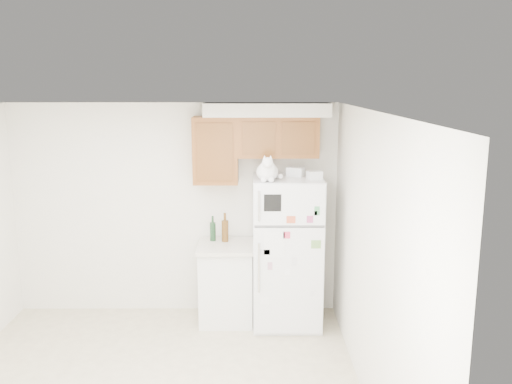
{
  "coord_description": "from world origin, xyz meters",
  "views": [
    {
      "loc": [
        0.92,
        -4.23,
        2.72
      ],
      "look_at": [
        0.95,
        1.55,
        1.55
      ],
      "focal_mm": 38.0,
      "sensor_mm": 36.0,
      "label": 1
    }
  ],
  "objects_px": {
    "storage_box_back": "(296,172)",
    "storage_box_front": "(315,175)",
    "cat": "(267,171)",
    "bottle_amber": "(225,227)",
    "refrigerator": "(287,252)",
    "base_counter": "(227,282)",
    "bottle_green": "(213,228)"
  },
  "relations": [
    {
      "from": "base_counter",
      "to": "storage_box_back",
      "type": "xyz_separation_m",
      "value": [
        0.78,
        0.01,
        1.29
      ]
    },
    {
      "from": "base_counter",
      "to": "storage_box_back",
      "type": "distance_m",
      "value": 1.51
    },
    {
      "from": "cat",
      "to": "bottle_amber",
      "type": "height_order",
      "value": "cat"
    },
    {
      "from": "storage_box_front",
      "to": "base_counter",
      "type": "bearing_deg",
      "value": 153.85
    },
    {
      "from": "storage_box_back",
      "to": "bottle_amber",
      "type": "bearing_deg",
      "value": -163.03
    },
    {
      "from": "cat",
      "to": "storage_box_back",
      "type": "bearing_deg",
      "value": 42.57
    },
    {
      "from": "cat",
      "to": "bottle_green",
      "type": "xyz_separation_m",
      "value": [
        -0.62,
        0.42,
        -0.74
      ]
    },
    {
      "from": "refrigerator",
      "to": "storage_box_front",
      "type": "relative_size",
      "value": 11.33
    },
    {
      "from": "storage_box_back",
      "to": "cat",
      "type": "bearing_deg",
      "value": -113.75
    },
    {
      "from": "storage_box_back",
      "to": "storage_box_front",
      "type": "height_order",
      "value": "storage_box_back"
    },
    {
      "from": "refrigerator",
      "to": "base_counter",
      "type": "distance_m",
      "value": 0.79
    },
    {
      "from": "base_counter",
      "to": "bottle_green",
      "type": "distance_m",
      "value": 0.64
    },
    {
      "from": "storage_box_back",
      "to": "bottle_green",
      "type": "distance_m",
      "value": 1.17
    },
    {
      "from": "refrigerator",
      "to": "cat",
      "type": "height_order",
      "value": "cat"
    },
    {
      "from": "refrigerator",
      "to": "bottle_green",
      "type": "relative_size",
      "value": 5.84
    },
    {
      "from": "refrigerator",
      "to": "bottle_amber",
      "type": "height_order",
      "value": "refrigerator"
    },
    {
      "from": "base_counter",
      "to": "bottle_amber",
      "type": "xyz_separation_m",
      "value": [
        -0.02,
        0.11,
        0.63
      ]
    },
    {
      "from": "storage_box_front",
      "to": "bottle_green",
      "type": "height_order",
      "value": "storage_box_front"
    },
    {
      "from": "refrigerator",
      "to": "bottle_amber",
      "type": "xyz_separation_m",
      "value": [
        -0.71,
        0.18,
        0.24
      ]
    },
    {
      "from": "cat",
      "to": "bottle_green",
      "type": "bearing_deg",
      "value": 145.82
    },
    {
      "from": "storage_box_back",
      "to": "bottle_amber",
      "type": "xyz_separation_m",
      "value": [
        -0.8,
        0.09,
        -0.66
      ]
    },
    {
      "from": "cat",
      "to": "bottle_amber",
      "type": "relative_size",
      "value": 1.24
    },
    {
      "from": "storage_box_front",
      "to": "storage_box_back",
      "type": "bearing_deg",
      "value": 118.11
    },
    {
      "from": "cat",
      "to": "bottle_green",
      "type": "distance_m",
      "value": 1.06
    },
    {
      "from": "storage_box_front",
      "to": "bottle_amber",
      "type": "distance_m",
      "value": 1.22
    },
    {
      "from": "refrigerator",
      "to": "base_counter",
      "type": "xyz_separation_m",
      "value": [
        -0.69,
        0.07,
        -0.39
      ]
    },
    {
      "from": "refrigerator",
      "to": "cat",
      "type": "xyz_separation_m",
      "value": [
        -0.23,
        -0.21,
        0.96
      ]
    },
    {
      "from": "storage_box_back",
      "to": "bottle_amber",
      "type": "height_order",
      "value": "storage_box_back"
    },
    {
      "from": "bottle_amber",
      "to": "storage_box_back",
      "type": "bearing_deg",
      "value": -6.71
    },
    {
      "from": "base_counter",
      "to": "cat",
      "type": "xyz_separation_m",
      "value": [
        0.46,
        -0.28,
        1.35
      ]
    },
    {
      "from": "storage_box_back",
      "to": "storage_box_front",
      "type": "distance_m",
      "value": 0.28
    },
    {
      "from": "refrigerator",
      "to": "bottle_green",
      "type": "xyz_separation_m",
      "value": [
        -0.85,
        0.21,
        0.21
      ]
    }
  ]
}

